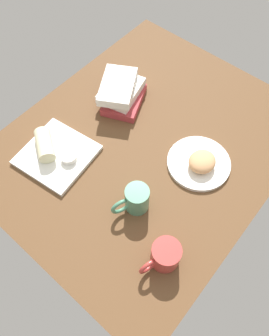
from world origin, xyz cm
name	(u,v)px	position (x,y,z in cm)	size (l,w,h in cm)	color
dining_table	(146,145)	(0.00, 0.00, 2.00)	(110.00, 90.00, 4.00)	brown
round_plate	(199,163)	(4.67, -19.84, 4.70)	(22.15, 22.15, 1.40)	white
scone_pastry	(202,162)	(4.01, -21.10, 7.79)	(9.82, 8.90, 4.78)	tan
square_plate	(57,155)	(-25.13, 20.38, 4.80)	(23.30, 23.30, 1.60)	white
sauce_cup	(69,157)	(-23.76, 15.32, 6.80)	(5.41, 5.41, 2.22)	silver
breakfast_wrap	(45,145)	(-26.21, 24.43, 8.47)	(5.74, 5.74, 11.97)	beige
book_stack	(121,92)	(9.02, 20.07, 8.96)	(23.30, 21.67, 10.07)	#A53338
coffee_mug	(136,199)	(-21.82, -13.32, 9.07)	(12.49, 7.81, 9.93)	#4C8C6B
second_mug	(165,255)	(-29.84, -31.00, 8.67)	(13.29, 8.65, 9.14)	#B23833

